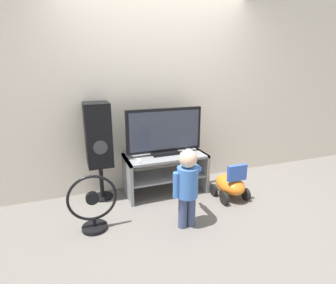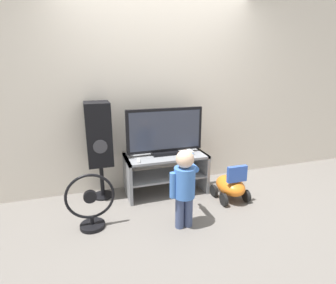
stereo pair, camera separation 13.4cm
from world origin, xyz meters
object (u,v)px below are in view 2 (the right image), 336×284
at_px(child, 184,183).
at_px(ride_on_toy, 231,185).
at_px(remote_primary, 139,161).
at_px(game_console, 190,151).
at_px(television, 165,132).
at_px(speaker_tower, 99,136).
at_px(floor_fan, 91,204).

xyz_separation_m(child, ride_on_toy, (0.77, 0.36, -0.31)).
height_order(remote_primary, ride_on_toy, remote_primary).
height_order(game_console, remote_primary, game_console).
xyz_separation_m(television, ride_on_toy, (0.71, -0.48, -0.63)).
bearing_deg(speaker_tower, television, -6.65).
xyz_separation_m(remote_primary, child, (0.32, -0.67, -0.04)).
distance_m(game_console, floor_fan, 1.41).
distance_m(remote_primary, speaker_tower, 0.57).
height_order(speaker_tower, floor_fan, speaker_tower).
xyz_separation_m(game_console, remote_primary, (-0.70, -0.11, -0.01)).
distance_m(remote_primary, floor_fan, 0.76).
xyz_separation_m(television, game_console, (0.32, -0.07, -0.27)).
bearing_deg(ride_on_toy, game_console, 133.46).
distance_m(game_console, child, 0.86).
bearing_deg(speaker_tower, floor_fan, -103.57).
distance_m(floor_fan, ride_on_toy, 1.68).
height_order(television, ride_on_toy, television).
distance_m(television, ride_on_toy, 1.06).
height_order(television, speaker_tower, speaker_tower).
relative_size(child, speaker_tower, 0.69).
bearing_deg(television, floor_fan, -149.38).
bearing_deg(speaker_tower, game_console, -8.28).
relative_size(game_console, floor_fan, 0.33).
bearing_deg(remote_primary, floor_fan, -145.68).
distance_m(child, speaker_tower, 1.24).
xyz_separation_m(remote_primary, floor_fan, (-0.59, -0.40, -0.27)).
bearing_deg(floor_fan, ride_on_toy, 3.21).
relative_size(remote_primary, child, 0.16).
height_order(game_console, speaker_tower, speaker_tower).
relative_size(television, game_console, 5.08).
distance_m(child, floor_fan, 0.98).
xyz_separation_m(remote_primary, speaker_tower, (-0.43, 0.27, 0.28)).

